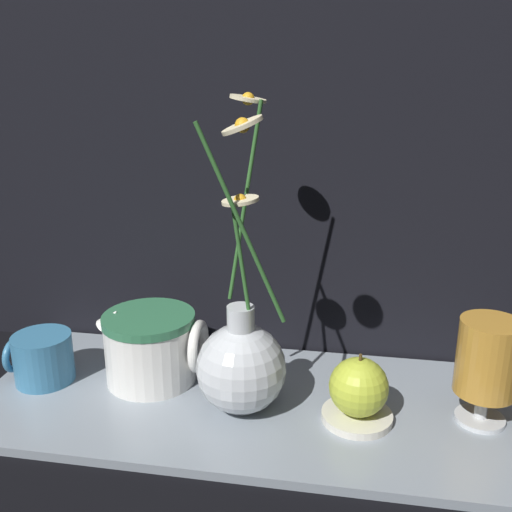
# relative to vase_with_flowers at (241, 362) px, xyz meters

# --- Properties ---
(ground_plane) EXTENTS (6.00, 6.00, 0.00)m
(ground_plane) POSITION_rel_vase_with_flowers_xyz_m (0.02, 0.02, -0.08)
(ground_plane) COLOR black
(shelf) EXTENTS (0.77, 0.31, 0.01)m
(shelf) POSITION_rel_vase_with_flowers_xyz_m (0.02, 0.02, -0.07)
(shelf) COLOR gray
(shelf) RESTS_ON ground_plane
(vase_with_flowers) EXTENTS (0.12, 0.18, 0.40)m
(vase_with_flowers) POSITION_rel_vase_with_flowers_xyz_m (0.00, 0.00, 0.00)
(vase_with_flowers) COLOR silver
(vase_with_flowers) RESTS_ON shelf
(yellow_mug) EXTENTS (0.09, 0.08, 0.07)m
(yellow_mug) POSITION_rel_vase_with_flowers_xyz_m (-0.30, 0.02, -0.03)
(yellow_mug) COLOR teal
(yellow_mug) RESTS_ON shelf
(ceramic_pitcher) EXTENTS (0.16, 0.13, 0.11)m
(ceramic_pitcher) POSITION_rel_vase_with_flowers_xyz_m (-0.14, 0.05, -0.01)
(ceramic_pitcher) COLOR white
(ceramic_pitcher) RESTS_ON shelf
(tea_glass) EXTENTS (0.08, 0.08, 0.14)m
(tea_glass) POSITION_rel_vase_with_flowers_xyz_m (0.30, 0.03, 0.02)
(tea_glass) COLOR silver
(tea_glass) RESTS_ON shelf
(saucer_plate) EXTENTS (0.09, 0.09, 0.01)m
(saucer_plate) POSITION_rel_vase_with_flowers_xyz_m (0.15, -0.00, -0.06)
(saucer_plate) COLOR silver
(saucer_plate) RESTS_ON shelf
(orange_fruit) EXTENTS (0.08, 0.08, 0.08)m
(orange_fruit) POSITION_rel_vase_with_flowers_xyz_m (0.15, -0.00, -0.02)
(orange_fruit) COLOR #B7C638
(orange_fruit) RESTS_ON saucer_plate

